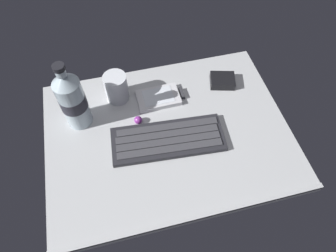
{
  "coord_description": "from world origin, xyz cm",
  "views": [
    {
      "loc": [
        -10.32,
        -41.55,
        67.7
      ],
      "look_at": [
        0.0,
        0.0,
        3.0
      ],
      "focal_mm": 32.25,
      "sensor_mm": 36.0,
      "label": 1
    }
  ],
  "objects_px": {
    "handheld_device": "(161,97)",
    "juice_cup": "(117,88)",
    "water_bottle": "(72,100)",
    "trackball_mouse": "(138,120)",
    "keyboard": "(168,139)",
    "charger_block": "(222,81)"
  },
  "relations": [
    {
      "from": "water_bottle",
      "to": "trackball_mouse",
      "type": "relative_size",
      "value": 9.45
    },
    {
      "from": "handheld_device",
      "to": "trackball_mouse",
      "type": "bearing_deg",
      "value": -139.67
    },
    {
      "from": "handheld_device",
      "to": "water_bottle",
      "type": "relative_size",
      "value": 0.62
    },
    {
      "from": "juice_cup",
      "to": "trackball_mouse",
      "type": "xyz_separation_m",
      "value": [
        0.04,
        -0.1,
        -0.03
      ]
    },
    {
      "from": "handheld_device",
      "to": "juice_cup",
      "type": "distance_m",
      "value": 0.13
    },
    {
      "from": "handheld_device",
      "to": "juice_cup",
      "type": "xyz_separation_m",
      "value": [
        -0.12,
        0.03,
        0.03
      ]
    },
    {
      "from": "charger_block",
      "to": "juice_cup",
      "type": "bearing_deg",
      "value": 176.04
    },
    {
      "from": "juice_cup",
      "to": "water_bottle",
      "type": "relative_size",
      "value": 0.41
    },
    {
      "from": "keyboard",
      "to": "water_bottle",
      "type": "distance_m",
      "value": 0.26
    },
    {
      "from": "keyboard",
      "to": "juice_cup",
      "type": "relative_size",
      "value": 3.5
    },
    {
      "from": "keyboard",
      "to": "water_bottle",
      "type": "bearing_deg",
      "value": 150.66
    },
    {
      "from": "keyboard",
      "to": "charger_block",
      "type": "bearing_deg",
      "value": 37.19
    },
    {
      "from": "handheld_device",
      "to": "keyboard",
      "type": "bearing_deg",
      "value": -95.38
    },
    {
      "from": "handheld_device",
      "to": "water_bottle",
      "type": "bearing_deg",
      "value": -174.94
    },
    {
      "from": "handheld_device",
      "to": "trackball_mouse",
      "type": "distance_m",
      "value": 0.1
    },
    {
      "from": "trackball_mouse",
      "to": "charger_block",
      "type": "bearing_deg",
      "value": 16.38
    },
    {
      "from": "juice_cup",
      "to": "charger_block",
      "type": "distance_m",
      "value": 0.31
    },
    {
      "from": "water_bottle",
      "to": "charger_block",
      "type": "height_order",
      "value": "water_bottle"
    },
    {
      "from": "keyboard",
      "to": "water_bottle",
      "type": "xyz_separation_m",
      "value": [
        -0.21,
        0.12,
        0.08
      ]
    },
    {
      "from": "keyboard",
      "to": "juice_cup",
      "type": "height_order",
      "value": "juice_cup"
    },
    {
      "from": "handheld_device",
      "to": "trackball_mouse",
      "type": "xyz_separation_m",
      "value": [
        -0.08,
        -0.07,
        0.0
      ]
    },
    {
      "from": "juice_cup",
      "to": "water_bottle",
      "type": "bearing_deg",
      "value": -153.9
    }
  ]
}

